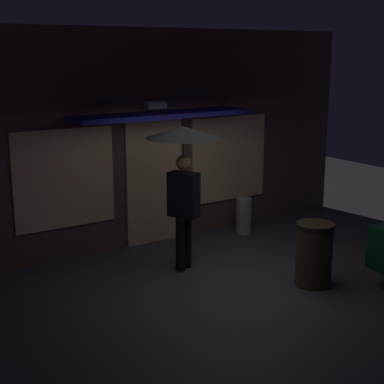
{
  "coord_description": "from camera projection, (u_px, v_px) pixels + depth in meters",
  "views": [
    {
      "loc": [
        -4.99,
        -6.55,
        3.34
      ],
      "look_at": [
        -0.15,
        0.75,
        1.22
      ],
      "focal_mm": 54.77,
      "sensor_mm": 36.0,
      "label": 1
    }
  ],
  "objects": [
    {
      "name": "ground_plane",
      "position": [
        228.0,
        279.0,
        8.77
      ],
      "size": [
        18.0,
        18.0,
        0.0
      ],
      "primitive_type": "plane",
      "color": "#423F44"
    },
    {
      "name": "building_facade",
      "position": [
        149.0,
        138.0,
        10.23
      ],
      "size": [
        8.51,
        1.0,
        3.72
      ],
      "color": "brown",
      "rests_on": "ground"
    },
    {
      "name": "person_with_umbrella",
      "position": [
        183.0,
        159.0,
        8.8
      ],
      "size": [
        1.14,
        1.14,
        2.25
      ],
      "rotation": [
        0.0,
        0.0,
        2.05
      ],
      "color": "black",
      "rests_on": "ground"
    },
    {
      "name": "sidewalk_bollard",
      "position": [
        244.0,
        216.0,
        10.92
      ],
      "size": [
        0.29,
        0.29,
        0.68
      ],
      "primitive_type": "cylinder",
      "color": "#9E998E",
      "rests_on": "ground"
    },
    {
      "name": "trash_bin",
      "position": [
        314.0,
        254.0,
        8.48
      ],
      "size": [
        0.56,
        0.56,
        0.93
      ],
      "color": "#473823",
      "rests_on": "ground"
    }
  ]
}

